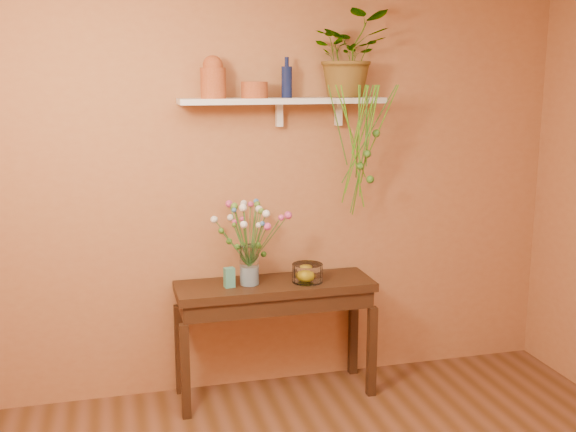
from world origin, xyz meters
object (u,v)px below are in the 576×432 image
at_px(terracotta_jug, 213,78).
at_px(glass_bowl, 307,274).
at_px(sideboard, 275,299).
at_px(glass_vase, 249,268).
at_px(blue_bottle, 287,81).
at_px(bouquet, 249,223).
at_px(spider_plant, 349,54).

xyz_separation_m(terracotta_jug, glass_bowl, (0.56, -0.12, -1.23)).
xyz_separation_m(sideboard, glass_vase, (-0.17, -0.00, 0.22)).
xyz_separation_m(sideboard, blue_bottle, (0.11, 0.11, 1.38)).
xyz_separation_m(glass_vase, bouquet, (0.00, -0.00, 0.29)).
height_order(terracotta_jug, glass_bowl, terracotta_jug).
bearing_deg(bouquet, spider_plant, 10.44).
bearing_deg(sideboard, glass_bowl, -12.47).
height_order(blue_bottle, bouquet, blue_bottle).
xyz_separation_m(terracotta_jug, blue_bottle, (0.47, 0.03, -0.02)).
relative_size(sideboard, glass_bowl, 6.41).
relative_size(terracotta_jug, spider_plant, 0.48).
bearing_deg(glass_vase, bouquet, -60.98).
bearing_deg(blue_bottle, glass_vase, -157.65).
height_order(glass_vase, glass_bowl, glass_vase).
height_order(bouquet, glass_bowl, bouquet).
bearing_deg(glass_bowl, blue_bottle, 121.62).
bearing_deg(glass_bowl, spider_plant, 27.81).
distance_m(sideboard, glass_vase, 0.28).
height_order(sideboard, terracotta_jug, terracotta_jug).
relative_size(glass_vase, glass_bowl, 1.28).
height_order(terracotta_jug, spider_plant, spider_plant).
xyz_separation_m(blue_bottle, bouquet, (-0.27, -0.12, -0.87)).
relative_size(terracotta_jug, glass_bowl, 1.29).
distance_m(terracotta_jug, bouquet, 0.91).
bearing_deg(spider_plant, blue_bottle, -178.52).
xyz_separation_m(blue_bottle, glass_vase, (-0.28, -0.11, -1.16)).
bearing_deg(terracotta_jug, glass_bowl, -12.32).
distance_m(blue_bottle, spider_plant, 0.44).
distance_m(blue_bottle, glass_bowl, 1.23).
xyz_separation_m(terracotta_jug, glass_vase, (0.19, -0.08, -1.18)).
xyz_separation_m(sideboard, spider_plant, (0.52, 0.12, 1.55)).
height_order(blue_bottle, spider_plant, spider_plant).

